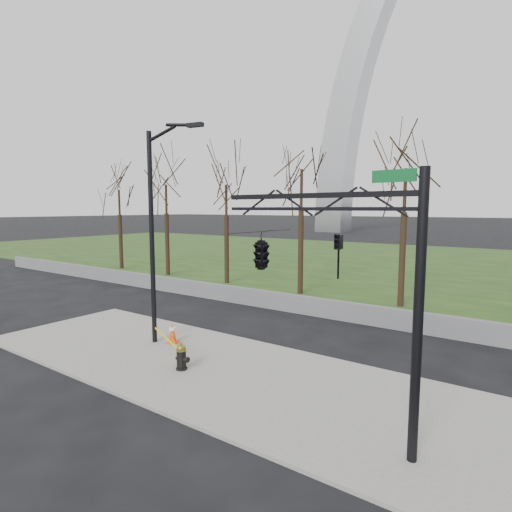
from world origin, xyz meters
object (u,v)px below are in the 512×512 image
Objects in this scene: fire_hydrant at (182,357)px; traffic_cone at (172,333)px; street_light at (156,222)px; traffic_signal_mast at (285,252)px.

fire_hydrant reaches higher than traffic_cone.
street_light is (-0.44, -0.26, 4.20)m from traffic_cone.
street_light is 6.95m from traffic_signal_mast.
street_light reaches higher than fire_hydrant.
traffic_signal_mast is (6.25, -2.09, 3.66)m from traffic_cone.
fire_hydrant is at bearing -37.51° from traffic_cone.
traffic_cone is (-2.19, 1.68, -0.01)m from fire_hydrant.
fire_hydrant is 0.11× the size of street_light.
fire_hydrant is 2.76m from traffic_cone.
fire_hydrant is 1.12× the size of traffic_cone.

